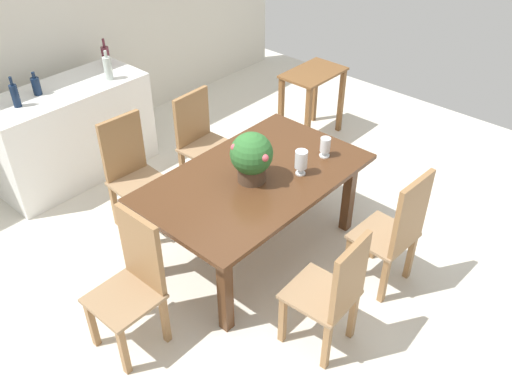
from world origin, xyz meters
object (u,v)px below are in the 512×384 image
Objects in this scene: crystal_vase_left at (325,146)px; chair_near_right at (397,229)px; chair_near_left at (334,291)px; chair_far_right at (201,137)px; wine_bottle_dark at (15,95)px; wine_glass at (252,139)px; flower_centerpiece at (251,156)px; dining_table at (255,186)px; chair_far_left at (133,170)px; wine_bottle_tall at (106,55)px; chair_head_end at (134,278)px; wine_bottle_amber at (36,86)px; crystal_vase_center_near at (301,160)px; wine_bottle_green at (108,68)px; kitchen_counter at (71,133)px; side_table at (313,89)px.

chair_near_right is at bearing -103.32° from crystal_vase_left.
chair_near_left reaches higher than chair_far_right.
wine_bottle_dark reaches higher than crystal_vase_left.
flower_centerpiece is at bearing -137.79° from wine_glass.
dining_table is 1.77× the size of chair_far_left.
wine_bottle_tall is at bearing -104.77° from chair_near_left.
dining_table is at bearing -66.52° from chair_near_right.
dining_table is 1.20m from chair_head_end.
wine_bottle_amber is (-0.13, 3.24, 0.48)m from chair_near_left.
chair_far_right is (0.40, 1.05, -0.14)m from dining_table.
chair_far_left is at bearing -70.46° from wine_bottle_dark.
chair_head_end is 5.02× the size of crystal_vase_center_near.
wine_bottle_dark reaches higher than wine_bottle_tall.
chair_near_right is 3.40m from wine_bottle_dark.
crystal_vase_left is 2.27m from wine_bottle_green.
chair_head_end is at bearing 170.47° from crystal_vase_center_near.
flower_centerpiece is 1.49× the size of wine_bottle_tall.
wine_bottle_amber is at bearing 111.83° from wine_glass.
wine_bottle_tall is at bearing 9.95° from wine_bottle_dark.
chair_near_left reaches higher than crystal_vase_center_near.
chair_head_end is 4.74× the size of wine_bottle_amber.
crystal_vase_center_near is 0.72× the size of wine_bottle_green.
chair_near_right is (0.79, -2.10, 0.02)m from chair_far_left.
chair_head_end reaches higher than chair_far_right.
dining_table is at bearing -93.18° from wine_bottle_green.
chair_near_left is at bearing -110.79° from dining_table.
chair_head_end reaches higher than kitchen_counter.
chair_far_left is (0.00, 2.10, 0.01)m from chair_near_left.
wine_bottle_amber is (-0.13, 1.14, 0.47)m from chair_far_left.
chair_far_left is 3.55× the size of wine_bottle_green.
crystal_vase_left is (0.99, -1.29, 0.31)m from chair_far_left.
wine_glass is (0.31, 0.28, -0.10)m from flower_centerpiece.
chair_near_right is at bearing -69.20° from dining_table.
wine_bottle_tall is at bearing 88.45° from wine_glass.
chair_head_end is at bearing -123.21° from wine_bottle_tall.
wine_bottle_amber is at bearing -71.45° from chair_near_right.
wine_bottle_amber is (-0.92, 1.15, 0.49)m from chair_far_right.
wine_bottle_tall reaches higher than chair_near_left.
crystal_vase_center_near is at bearing -132.11° from chair_near_left.
chair_near_left reaches higher than dining_table.
chair_far_right is (0.79, 2.09, -0.01)m from chair_near_left.
wine_glass is 0.60× the size of wine_bottle_tall.
chair_far_right is 3.34× the size of wine_bottle_green.
chair_head_end is 1.91m from chair_far_right.
wine_glass is at bearing -61.13° from wine_bottle_dark.
dining_table is at bearing 136.63° from crystal_vase_center_near.
wine_bottle_dark is at bearing 120.17° from crystal_vase_left.
side_table is (2.40, -1.35, -0.45)m from wine_bottle_amber.
crystal_vase_center_near is 0.76× the size of wine_bottle_tall.
kitchen_counter is 2.55m from side_table.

